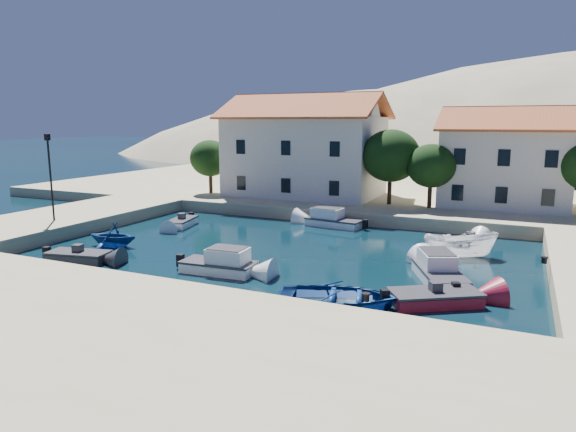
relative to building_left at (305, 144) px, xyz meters
The scene contains 20 objects.
ground 29.24m from the building_left, 77.91° to the right, with size 400.00×400.00×0.00m, color black.
quay_south 34.95m from the building_left, 79.99° to the right, with size 52.00×12.00×1.00m, color tan.
quay_west 22.86m from the building_left, 125.84° to the right, with size 8.00×20.00×1.00m, color tan.
quay_north 13.91m from the building_left, 51.34° to the left, with size 80.00×36.00×1.00m, color tan.
hills 103.51m from the building_left, 74.43° to the left, with size 254.00×176.00×99.00m.
building_left is the anchor object (origin of this frame).
building_mid 18.04m from the building_left, ahead, with size 10.50×8.40×8.30m.
trees 10.87m from the building_left, 13.60° to the right, with size 37.30×5.30×6.45m.
lamppost 23.10m from the building_left, 119.90° to the right, with size 0.35×0.25×6.22m.
bollards 26.13m from the building_left, 69.97° to the right, with size 29.36×9.56×0.30m.
motorboat_grey_sw 25.94m from the building_left, 98.89° to the right, with size 3.82×2.29×1.25m.
cabin_cruiser_south 24.53m from the building_left, 78.64° to the right, with size 4.22×2.03×1.60m.
rowboat_south 29.01m from the building_left, 64.27° to the right, with size 3.83×5.37×1.11m, color navy.
motorboat_red_se 29.20m from the building_left, 55.57° to the right, with size 4.34×3.66×1.25m.
cabin_cruiser_east 26.13m from the building_left, 51.65° to the right, with size 3.56×4.96×1.60m.
boat_east 22.68m from the building_left, 41.91° to the right, with size 1.67×4.43×1.71m, color white.
motorboat_white_ne 21.18m from the building_left, 35.67° to the right, with size 2.19×3.57×1.25m.
rowboat_west 22.54m from the building_left, 102.83° to the right, with size 2.88×3.34×1.76m, color navy.
motorboat_white_west 15.77m from the building_left, 108.11° to the right, with size 2.21×3.59×1.25m.
cabin_cruiser_north 12.24m from the building_left, 55.22° to the right, with size 4.67×2.46×1.60m.
Camera 1 is at (13.29, -18.35, 8.10)m, focal length 32.00 mm.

